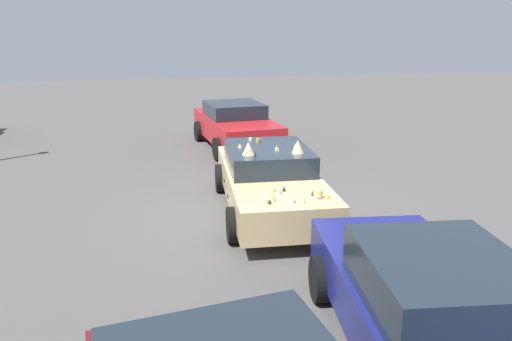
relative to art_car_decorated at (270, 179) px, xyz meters
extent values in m
plane|color=#514F4C|center=(-0.05, 0.00, -0.68)|extent=(60.00, 60.00, 0.00)
cube|color=#D8BC7F|center=(-0.05, 0.00, -0.10)|extent=(4.75, 2.15, 0.60)
cube|color=#1E2833|center=(0.21, -0.02, 0.42)|extent=(2.18, 1.81, 0.43)
cylinder|color=black|center=(-1.55, -0.80, -0.35)|extent=(0.67, 0.27, 0.65)
cylinder|color=black|center=(-1.41, 1.03, -0.35)|extent=(0.67, 0.27, 0.65)
cylinder|color=black|center=(1.31, -1.02, -0.35)|extent=(0.67, 0.27, 0.65)
cylinder|color=black|center=(1.45, 0.81, -0.35)|extent=(0.67, 0.27, 0.65)
ellipsoid|color=black|center=(1.51, -1.02, -0.16)|extent=(0.19, 0.03, 0.13)
ellipsoid|color=black|center=(0.16, -0.92, -0.18)|extent=(0.18, 0.03, 0.15)
ellipsoid|color=black|center=(-1.09, -0.82, -0.14)|extent=(0.15, 0.03, 0.15)
ellipsoid|color=black|center=(1.64, 0.77, -0.12)|extent=(0.18, 0.03, 0.09)
ellipsoid|color=black|center=(-1.47, -0.79, -0.12)|extent=(0.12, 0.03, 0.15)
ellipsoid|color=black|center=(0.07, -0.91, -0.04)|extent=(0.20, 0.04, 0.12)
ellipsoid|color=black|center=(0.61, 0.86, -0.15)|extent=(0.18, 0.03, 0.09)
ellipsoid|color=black|center=(-0.17, 0.92, -0.25)|extent=(0.12, 0.03, 0.11)
cone|color=tan|center=(-1.87, 0.42, 0.27)|extent=(0.09, 0.09, 0.13)
cylinder|color=silver|center=(-2.02, 0.14, 0.24)|extent=(0.13, 0.13, 0.07)
cone|color=#51381E|center=(-1.91, -0.38, 0.24)|extent=(0.12, 0.12, 0.08)
cone|color=#51381E|center=(-1.73, -0.31, 0.25)|extent=(0.07, 0.07, 0.09)
cone|color=orange|center=(-1.37, 0.28, 0.24)|extent=(0.11, 0.11, 0.08)
cone|color=black|center=(-1.39, 0.10, 0.25)|extent=(0.09, 0.09, 0.10)
cone|color=orange|center=(-1.95, -0.52, 0.25)|extent=(0.09, 0.09, 0.09)
sphere|color=#51381E|center=(-1.97, 0.53, 0.24)|extent=(0.07, 0.07, 0.07)
cone|color=gray|center=(-1.52, 0.22, 0.26)|extent=(0.10, 0.10, 0.12)
cone|color=tan|center=(-2.03, -0.05, 0.26)|extent=(0.10, 0.10, 0.11)
cylinder|color=tan|center=(-1.89, -0.38, 0.27)|extent=(0.12, 0.12, 0.14)
cone|color=black|center=(-0.53, 0.43, 0.68)|extent=(0.05, 0.05, 0.11)
cylinder|color=silver|center=(0.91, 0.20, 0.66)|extent=(0.08, 0.08, 0.06)
cone|color=tan|center=(0.34, 0.56, 0.67)|extent=(0.09, 0.09, 0.08)
cylinder|color=silver|center=(-0.12, -0.10, 0.66)|extent=(0.08, 0.08, 0.06)
cylinder|color=#A87A38|center=(0.04, -0.15, 0.66)|extent=(0.06, 0.06, 0.07)
cylinder|color=#A87A38|center=(0.67, 0.09, 0.68)|extent=(0.11, 0.11, 0.09)
cone|color=#A87A38|center=(-0.17, -0.13, 0.68)|extent=(0.06, 0.06, 0.09)
cone|color=tan|center=(-0.04, -0.53, 0.69)|extent=(0.11, 0.11, 0.11)
cone|color=#D8BC7F|center=(-0.39, -0.46, 0.76)|extent=(0.24, 0.24, 0.26)
cone|color=#D8BC7F|center=(-0.32, 0.52, 0.76)|extent=(0.24, 0.24, 0.26)
cube|color=red|center=(5.69, -0.38, -0.04)|extent=(4.58, 2.20, 0.71)
cube|color=#1E2833|center=(5.87, -0.36, 0.53)|extent=(2.04, 1.83, 0.43)
cylinder|color=black|center=(4.41, -1.42, -0.34)|extent=(0.69, 0.28, 0.68)
cylinder|color=black|center=(4.24, 0.42, -0.34)|extent=(0.69, 0.28, 0.68)
cylinder|color=black|center=(7.15, -1.17, -0.34)|extent=(0.69, 0.28, 0.68)
cylinder|color=black|center=(6.98, 0.67, -0.34)|extent=(0.69, 0.28, 0.68)
cube|color=navy|center=(-5.03, -0.46, -0.09)|extent=(4.51, 2.29, 0.62)
cube|color=#1E2833|center=(-5.33, -0.42, 0.49)|extent=(2.02, 1.81, 0.55)
cylinder|color=black|center=(-3.58, 0.21, -0.36)|extent=(0.67, 0.31, 0.64)
cylinder|color=black|center=(-3.83, -1.52, -0.36)|extent=(0.67, 0.31, 0.64)
camera|label=1|loc=(-9.22, 2.44, 2.96)|focal=33.84mm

